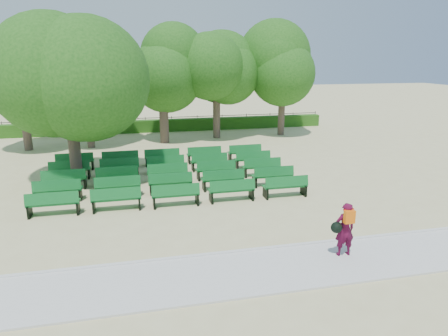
% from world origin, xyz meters
% --- Properties ---
extents(ground, '(120.00, 120.00, 0.00)m').
position_xyz_m(ground, '(0.00, 0.00, 0.00)').
color(ground, '#C9BE85').
extents(paving, '(30.00, 2.20, 0.06)m').
position_xyz_m(paving, '(0.00, -7.40, 0.03)').
color(paving, silver).
rests_on(paving, ground).
extents(curb, '(30.00, 0.12, 0.10)m').
position_xyz_m(curb, '(0.00, -6.25, 0.05)').
color(curb, silver).
rests_on(curb, ground).
extents(hedge, '(26.00, 0.70, 0.90)m').
position_xyz_m(hedge, '(0.00, 14.00, 0.45)').
color(hedge, '#295D18').
rests_on(hedge, ground).
extents(fence, '(26.00, 0.10, 1.02)m').
position_xyz_m(fence, '(0.00, 14.40, 0.00)').
color(fence, black).
rests_on(fence, ground).
extents(tree_line, '(21.80, 6.80, 7.04)m').
position_xyz_m(tree_line, '(0.00, 10.00, 0.00)').
color(tree_line, '#286019').
rests_on(tree_line, ground).
extents(bench_array, '(1.82, 0.61, 1.14)m').
position_xyz_m(bench_array, '(-0.50, 1.10, 0.09)').
color(bench_array, '#126828').
rests_on(bench_array, ground).
extents(tree_among, '(5.08, 5.08, 6.82)m').
position_xyz_m(tree_among, '(-4.56, 2.20, 4.51)').
color(tree_among, brown).
rests_on(tree_among, ground).
extents(person, '(0.74, 0.45, 1.57)m').
position_xyz_m(person, '(3.69, -7.11, 0.87)').
color(person, '#4C0A27').
rests_on(person, ground).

